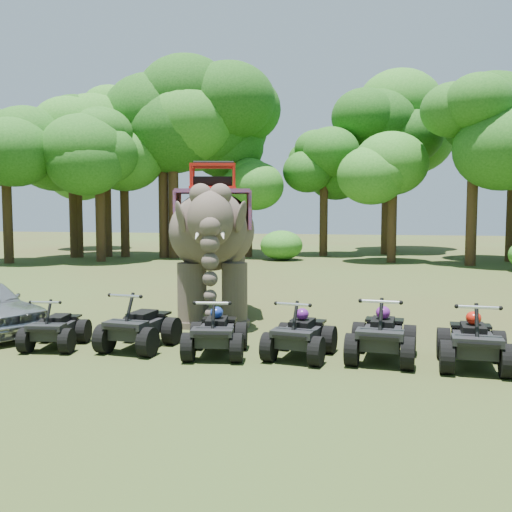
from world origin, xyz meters
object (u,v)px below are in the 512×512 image
object	(u,v)px
atv_4	(382,328)
atv_3	(300,328)
elephant	(213,240)
atv_2	(216,326)
atv_5	(474,334)
atv_1	(139,319)
atv_0	(55,322)

from	to	relation	value
atv_4	atv_3	bearing A→B (deg)	-171.15
elephant	atv_4	size ratio (longest dim) A/B	2.90
atv_2	atv_5	bearing A→B (deg)	-6.94
atv_1	atv_5	bearing A→B (deg)	5.18
atv_0	elephant	bearing A→B (deg)	49.17
atv_1	atv_3	bearing A→B (deg)	5.87
elephant	atv_2	distance (m)	4.39
atv_2	atv_5	xyz separation A→B (m)	(5.25, 0.07, 0.04)
atv_4	atv_5	distance (m)	1.78
atv_5	atv_0	bearing A→B (deg)	-175.27
elephant	atv_4	xyz separation A→B (m)	(4.61, -3.65, -1.56)
atv_3	atv_5	bearing A→B (deg)	7.73
atv_0	atv_2	distance (m)	3.73
elephant	atv_3	world-z (taller)	elephant
atv_2	atv_4	world-z (taller)	atv_4
atv_0	atv_1	distance (m)	1.91
elephant	atv_3	bearing A→B (deg)	-65.81
elephant	atv_1	size ratio (longest dim) A/B	2.99
atv_2	atv_0	bearing A→B (deg)	173.04
atv_5	elephant	bearing A→B (deg)	152.82
atv_5	atv_1	bearing A→B (deg)	-177.23
elephant	atv_0	size ratio (longest dim) A/B	3.43
atv_3	atv_4	distance (m)	1.70
atv_1	atv_2	world-z (taller)	atv_1
atv_4	atv_5	xyz separation A→B (m)	(1.76, -0.21, -0.01)
atv_3	atv_5	size ratio (longest dim) A/B	0.93
elephant	atv_0	bearing A→B (deg)	-137.07
elephant	atv_1	world-z (taller)	elephant
atv_1	atv_3	xyz separation A→B (m)	(3.63, -0.03, -0.03)
elephant	atv_2	bearing A→B (deg)	-87.79
atv_1	atv_3	distance (m)	3.63
atv_2	atv_4	xyz separation A→B (m)	(3.48, 0.28, 0.05)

